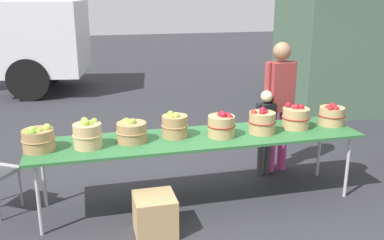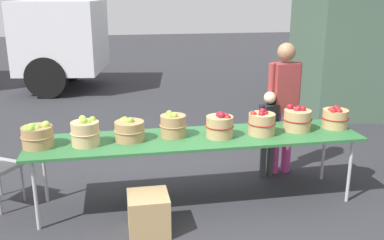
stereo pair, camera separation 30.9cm
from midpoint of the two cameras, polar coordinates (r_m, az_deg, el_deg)
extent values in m
plane|color=#2D2D33|center=(4.85, 2.51, -10.71)|extent=(40.00, 40.00, 0.00)
cube|color=#2D6B38|center=(4.56, 2.63, -2.46)|extent=(3.50, 0.76, 0.03)
cylinder|color=#B2B2B7|center=(4.36, -18.15, -9.54)|extent=(0.04, 0.04, 0.72)
cylinder|color=#B2B2B7|center=(5.05, 21.85, -6.32)|extent=(0.04, 0.04, 0.72)
cylinder|color=#B2B2B7|center=(4.91, -17.29, -6.50)|extent=(0.04, 0.04, 0.72)
cylinder|color=#B2B2B7|center=(5.52, 18.61, -4.02)|extent=(0.04, 0.04, 0.72)
cylinder|color=#A87F51|center=(4.44, -17.94, -2.15)|extent=(0.30, 0.30, 0.21)
torus|color=#A87F51|center=(4.44, -17.96, -2.02)|extent=(0.32, 0.32, 0.01)
sphere|color=#7AA833|center=(4.32, -18.75, -1.30)|extent=(0.08, 0.08, 0.08)
sphere|color=#7AA833|center=(4.38, -17.89, -1.06)|extent=(0.07, 0.07, 0.07)
sphere|color=#8CB738|center=(4.43, -18.45, -0.86)|extent=(0.07, 0.07, 0.07)
sphere|color=#9EC647|center=(4.40, -16.93, -0.61)|extent=(0.08, 0.08, 0.08)
sphere|color=#9EC647|center=(4.41, -18.72, -0.89)|extent=(0.07, 0.07, 0.07)
sphere|color=#7AA833|center=(4.39, -19.23, -1.19)|extent=(0.08, 0.08, 0.08)
sphere|color=#9EC647|center=(4.43, -18.58, -0.83)|extent=(0.07, 0.07, 0.07)
cylinder|color=tan|center=(4.37, -12.01, -1.78)|extent=(0.28, 0.28, 0.24)
torus|color=tan|center=(4.37, -12.02, -1.63)|extent=(0.30, 0.30, 0.01)
sphere|color=#9EC647|center=(4.34, -12.23, -0.42)|extent=(0.07, 0.07, 0.07)
sphere|color=#9EC647|center=(4.34, -12.39, -0.21)|extent=(0.07, 0.07, 0.07)
sphere|color=#8CB738|center=(4.30, -12.21, -0.16)|extent=(0.07, 0.07, 0.07)
sphere|color=#8CB738|center=(4.38, -11.12, 0.05)|extent=(0.07, 0.07, 0.07)
sphere|color=#7AA833|center=(4.32, -11.67, -0.43)|extent=(0.07, 0.07, 0.07)
sphere|color=#9EC647|center=(4.37, -12.38, 0.13)|extent=(0.07, 0.07, 0.07)
cylinder|color=#A87F51|center=(4.45, -6.32, -1.47)|extent=(0.30, 0.30, 0.20)
torus|color=#A87F51|center=(4.44, -6.32, -1.35)|extent=(0.32, 0.32, 0.01)
sphere|color=#9EC647|center=(4.46, -6.59, -0.19)|extent=(0.07, 0.07, 0.07)
sphere|color=#8CB738|center=(4.48, -6.97, 0.03)|extent=(0.07, 0.07, 0.07)
sphere|color=#8CB738|center=(4.46, -7.24, -0.13)|extent=(0.07, 0.07, 0.07)
sphere|color=#9EC647|center=(4.46, -7.15, -0.25)|extent=(0.07, 0.07, 0.07)
sphere|color=#7AA833|center=(4.43, -6.34, -0.20)|extent=(0.07, 0.07, 0.07)
sphere|color=#7AA833|center=(4.40, -6.19, -0.10)|extent=(0.07, 0.07, 0.07)
sphere|color=#8CB738|center=(4.40, -6.35, -0.13)|extent=(0.07, 0.07, 0.07)
cylinder|color=#A87F51|center=(4.53, -0.57, -0.81)|extent=(0.27, 0.27, 0.23)
torus|color=#A87F51|center=(4.53, -0.57, -0.67)|extent=(0.29, 0.29, 0.01)
sphere|color=#7AA833|center=(4.55, -1.10, 0.82)|extent=(0.07, 0.07, 0.07)
sphere|color=#7AA833|center=(4.45, -1.05, 0.34)|extent=(0.07, 0.07, 0.07)
sphere|color=#8CB738|center=(4.48, -0.91, 0.49)|extent=(0.07, 0.07, 0.07)
sphere|color=#9EC647|center=(4.45, -0.40, 0.63)|extent=(0.07, 0.07, 0.07)
cylinder|color=tan|center=(4.54, 5.63, -0.92)|extent=(0.28, 0.28, 0.23)
torus|color=maroon|center=(4.53, 5.63, -0.78)|extent=(0.30, 0.30, 0.01)
sphere|color=#B22319|center=(4.58, 5.91, 0.59)|extent=(0.07, 0.07, 0.07)
sphere|color=maroon|center=(4.53, 5.57, 0.62)|extent=(0.07, 0.07, 0.07)
sphere|color=maroon|center=(4.51, 5.65, 0.29)|extent=(0.08, 0.08, 0.08)
sphere|color=maroon|center=(4.47, 5.91, 0.54)|extent=(0.08, 0.08, 0.08)
sphere|color=maroon|center=(4.47, 6.71, 0.18)|extent=(0.08, 0.08, 0.08)
sphere|color=maroon|center=(4.51, 6.46, 0.51)|extent=(0.07, 0.07, 0.07)
sphere|color=maroon|center=(4.51, 5.73, 0.74)|extent=(0.06, 0.06, 0.06)
cylinder|color=tan|center=(4.69, 11.10, -0.54)|extent=(0.28, 0.28, 0.23)
torus|color=maroon|center=(4.68, 11.10, -0.41)|extent=(0.30, 0.30, 0.01)
sphere|color=maroon|center=(4.60, 11.12, 0.70)|extent=(0.07, 0.07, 0.07)
sphere|color=#B22319|center=(4.71, 11.56, 0.82)|extent=(0.08, 0.08, 0.08)
sphere|color=#B22319|center=(4.67, 11.39, 0.95)|extent=(0.07, 0.07, 0.07)
sphere|color=maroon|center=(4.65, 11.53, 0.77)|extent=(0.07, 0.07, 0.07)
sphere|color=maroon|center=(4.65, 11.22, 1.08)|extent=(0.08, 0.08, 0.08)
sphere|color=#B22319|center=(4.62, 10.03, 0.72)|extent=(0.07, 0.07, 0.07)
cylinder|color=tan|center=(4.92, 15.55, -0.04)|extent=(0.30, 0.30, 0.23)
torus|color=maroon|center=(4.92, 15.56, 0.08)|extent=(0.32, 0.32, 0.01)
sphere|color=#B22319|center=(4.90, 15.95, 1.21)|extent=(0.08, 0.08, 0.08)
sphere|color=maroon|center=(4.90, 16.24, 1.38)|extent=(0.07, 0.07, 0.07)
sphere|color=#B22319|center=(4.91, 15.71, 1.18)|extent=(0.08, 0.08, 0.08)
sphere|color=maroon|center=(4.93, 14.64, 1.66)|extent=(0.08, 0.08, 0.08)
sphere|color=maroon|center=(4.89, 15.69, 1.41)|extent=(0.08, 0.08, 0.08)
sphere|color=maroon|center=(4.89, 15.50, 1.23)|extent=(0.08, 0.08, 0.08)
cylinder|color=tan|center=(5.15, 20.10, 0.15)|extent=(0.28, 0.28, 0.21)
torus|color=maroon|center=(5.14, 20.11, 0.26)|extent=(0.30, 0.30, 0.01)
sphere|color=maroon|center=(5.04, 20.61, 1.02)|extent=(0.07, 0.07, 0.07)
sphere|color=maroon|center=(5.02, 19.94, 1.03)|extent=(0.07, 0.07, 0.07)
sphere|color=#B22319|center=(5.08, 19.67, 1.16)|extent=(0.08, 0.08, 0.08)
sphere|color=maroon|center=(5.09, 20.41, 1.34)|extent=(0.07, 0.07, 0.07)
sphere|color=maroon|center=(5.11, 20.23, 1.49)|extent=(0.07, 0.07, 0.07)
cylinder|color=#CC3F8C|center=(5.62, 14.02, -2.82)|extent=(0.12, 0.12, 0.81)
cylinder|color=#CC3F8C|center=(5.54, 12.51, -2.99)|extent=(0.12, 0.12, 0.81)
cube|color=maroon|center=(5.39, 13.76, 4.19)|extent=(0.32, 0.25, 0.60)
sphere|color=#936B4C|center=(5.32, 14.08, 8.75)|extent=(0.22, 0.22, 0.22)
cylinder|color=maroon|center=(5.47, 15.40, 4.61)|extent=(0.08, 0.08, 0.54)
cylinder|color=maroon|center=(5.30, 12.12, 4.46)|extent=(0.08, 0.08, 0.54)
cylinder|color=#3F3F3F|center=(5.49, 11.93, -4.65)|extent=(0.08, 0.08, 0.53)
cylinder|color=#3F3F3F|center=(5.42, 11.06, -4.88)|extent=(0.08, 0.08, 0.53)
cube|color=black|center=(5.31, 11.78, -0.08)|extent=(0.24, 0.20, 0.40)
sphere|color=beige|center=(5.24, 11.97, 2.91)|extent=(0.14, 0.14, 0.14)
cylinder|color=black|center=(5.38, 12.72, 0.32)|extent=(0.06, 0.06, 0.35)
cylinder|color=black|center=(5.23, 10.85, -0.03)|extent=(0.06, 0.06, 0.35)
cube|color=silver|center=(10.61, -16.03, 10.67)|extent=(2.10, 2.35, 1.60)
cube|color=black|center=(10.41, -11.52, 12.64)|extent=(0.31, 1.75, 0.80)
cylinder|color=black|center=(11.66, -15.36, 7.23)|extent=(0.93, 0.42, 0.90)
cylinder|color=black|center=(9.85, -17.89, 5.40)|extent=(0.93, 0.42, 0.90)
cube|color=#47604C|center=(9.33, 24.67, 9.41)|extent=(3.34, 2.84, 2.60)
cylinder|color=gray|center=(5.06, -19.90, -7.89)|extent=(0.02, 0.02, 0.42)
cube|color=tan|center=(4.20, -3.65, -12.30)|extent=(0.39, 0.39, 0.39)
camera|label=1|loc=(0.15, -88.16, 0.55)|focal=40.20mm
camera|label=2|loc=(0.15, 91.84, -0.55)|focal=40.20mm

